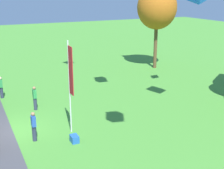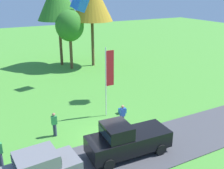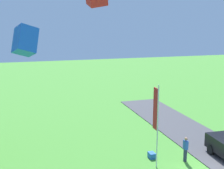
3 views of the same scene
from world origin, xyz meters
The scene contains 11 objects.
ground_plane centered at (0.00, 0.00, 0.00)m, with size 120.00×120.00×0.00m, color #478E33.
pavement_strip centered at (0.00, -2.05, 0.03)m, with size 36.00×4.40×0.06m, color #424247.
car_sedan_by_flagpole centered at (-5.16, -2.20, 1.04)m, with size 4.50×2.18×1.84m.
car_pickup_near_entrance centered at (0.13, -1.98, 1.11)m, with size 5.09×2.24×2.14m.
person_on_lawn centered at (1.69, 1.09, 0.88)m, with size 0.36×0.24×1.71m.
person_watching_sky centered at (-6.58, 0.35, 0.88)m, with size 0.36×0.24×1.71m.
person_beside_suv centered at (-2.96, 2.16, 0.88)m, with size 0.36×0.24×1.71m.
tree_far_left centered at (3.57, 17.04, 5.26)m, with size 3.40×3.40×7.17m.
flag_banner centered at (1.72, 3.30, 3.46)m, with size 0.71×0.08×5.46m.
cooler_box centered at (2.82, 3.04, 0.20)m, with size 0.56×0.40×0.40m, color blue.
kite_box_high_right centered at (2.69, 11.05, 8.22)m, with size 1.06×1.06×1.49m, color blue.
Camera 2 is at (-6.83, -13.40, 9.38)m, focal length 42.00 mm.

